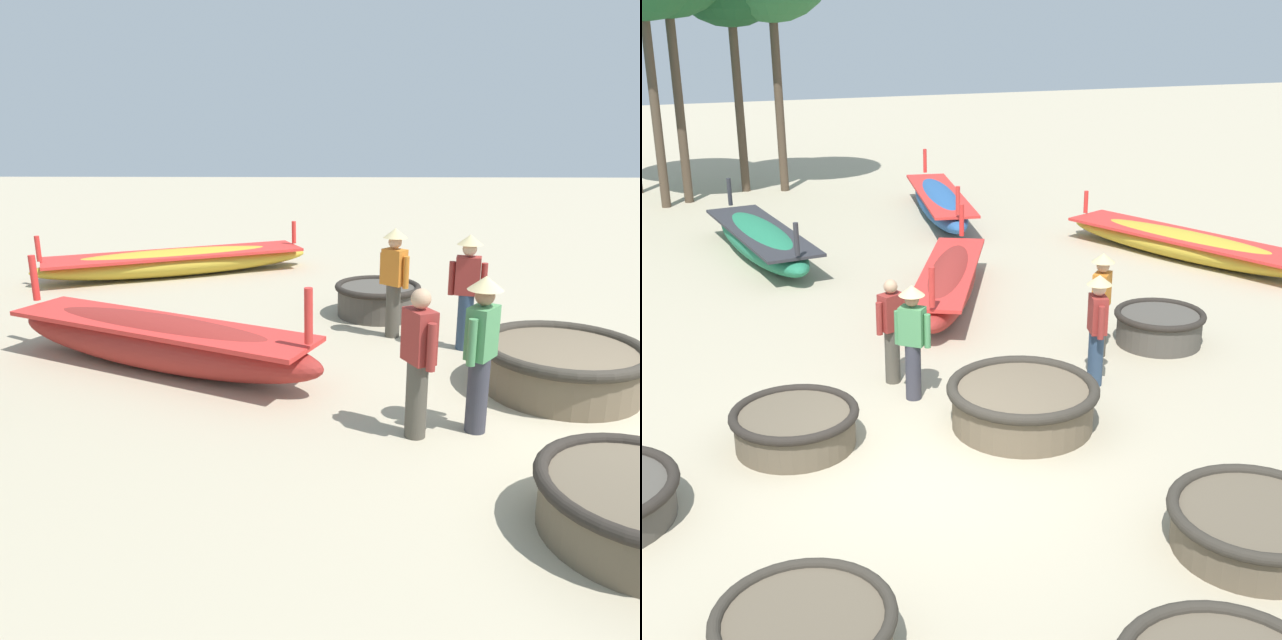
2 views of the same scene
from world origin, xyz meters
The scene contains 14 objects.
ground_plane centered at (0.00, 0.00, 0.00)m, with size 80.00×80.00×0.00m, color tan.
coracle_tilted centered at (-2.01, -2.84, 0.27)m, with size 1.59×1.59×0.50m.
coracle_nearest centered at (2.59, -2.69, 0.28)m, with size 1.80×1.80×0.51m.
coracle_weathered centered at (-1.49, 1.04, 0.28)m, with size 1.62×1.62×0.51m.
coracle_upturned centered at (4.63, 2.65, 0.30)m, with size 1.47×1.47×0.55m.
coracle_far_right centered at (1.41, 0.65, 0.33)m, with size 2.00×2.00×0.61m.
long_boat_blue_hull centered at (3.86, 12.09, 0.38)m, with size 1.80×5.69×1.32m.
long_boat_green_hull centered at (2.03, 5.70, 0.39)m, with size 2.85×4.76×1.34m.
long_boat_white_hull centered at (-0.86, 9.82, 0.37)m, with size 2.01×5.41×1.30m.
long_boat_red_hull centered at (7.73, 6.86, 0.30)m, with size 3.56×5.95×1.04m.
fisherman_standing_left centered at (0.16, 2.56, 0.84)m, with size 0.49×0.34×1.57m.
fisherman_crouching centered at (0.29, 1.91, 0.96)m, with size 0.44×0.38×1.67m.
fisherman_hauling centered at (2.90, 1.52, 0.96)m, with size 0.36×0.52×1.67m.
fisherman_by_coracle centered at (3.47, 2.50, 0.96)m, with size 0.39×0.41×1.67m.
Camera 2 is at (-2.72, -9.09, 5.35)m, focal length 50.00 mm.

